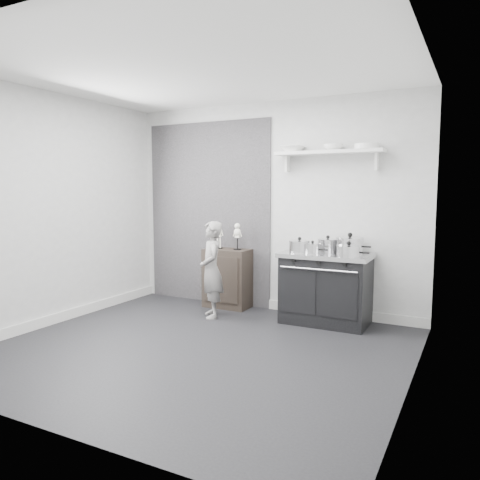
# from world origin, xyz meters

# --- Properties ---
(ground) EXTENTS (4.00, 4.00, 0.00)m
(ground) POSITION_xyz_m (0.00, 0.00, 0.00)
(ground) COLOR black
(ground) RESTS_ON ground
(room_shell) EXTENTS (4.02, 3.62, 2.71)m
(room_shell) POSITION_xyz_m (-0.09, 0.15, 1.64)
(room_shell) COLOR #AFAFAD
(room_shell) RESTS_ON ground
(wall_shelf) EXTENTS (1.30, 0.26, 0.24)m
(wall_shelf) POSITION_xyz_m (0.80, 1.68, 2.01)
(wall_shelf) COLOR white
(wall_shelf) RESTS_ON room_shell
(stove) EXTENTS (1.05, 0.65, 0.84)m
(stove) POSITION_xyz_m (0.86, 1.48, 0.42)
(stove) COLOR black
(stove) RESTS_ON ground
(side_cabinet) EXTENTS (0.61, 0.35, 0.79)m
(side_cabinet) POSITION_xyz_m (-0.54, 1.61, 0.39)
(side_cabinet) COLOR black
(side_cabinet) RESTS_ON ground
(child) EXTENTS (0.49, 0.52, 1.19)m
(child) POSITION_xyz_m (-0.48, 1.08, 0.60)
(child) COLOR gray
(child) RESTS_ON ground
(pot_front_left) EXTENTS (0.33, 0.25, 0.19)m
(pot_front_left) POSITION_xyz_m (0.56, 1.36, 0.91)
(pot_front_left) COLOR silver
(pot_front_left) RESTS_ON stove
(pot_back_left) EXTENTS (0.34, 0.25, 0.19)m
(pot_back_left) POSITION_xyz_m (0.83, 1.62, 0.92)
(pot_back_left) COLOR silver
(pot_back_left) RESTS_ON stove
(pot_back_right) EXTENTS (0.41, 0.32, 0.24)m
(pot_back_right) POSITION_xyz_m (1.10, 1.59, 0.93)
(pot_back_right) COLOR silver
(pot_back_right) RESTS_ON stove
(pot_front_right) EXTENTS (0.36, 0.28, 0.17)m
(pot_front_right) POSITION_xyz_m (1.17, 1.28, 0.90)
(pot_front_right) COLOR silver
(pot_front_right) RESTS_ON stove
(pot_front_center) EXTENTS (0.28, 0.19, 0.15)m
(pot_front_center) POSITION_xyz_m (0.73, 1.35, 0.90)
(pot_front_center) COLOR silver
(pot_front_center) RESTS_ON stove
(skeleton_full) EXTENTS (0.11, 0.07, 0.41)m
(skeleton_full) POSITION_xyz_m (-0.67, 1.61, 0.99)
(skeleton_full) COLOR white
(skeleton_full) RESTS_ON side_cabinet
(skeleton_torso) EXTENTS (0.11, 0.07, 0.41)m
(skeleton_torso) POSITION_xyz_m (-0.39, 1.61, 0.99)
(skeleton_torso) COLOR white
(skeleton_torso) RESTS_ON side_cabinet
(bowl_large) EXTENTS (0.29, 0.29, 0.07)m
(bowl_large) POSITION_xyz_m (0.34, 1.67, 2.08)
(bowl_large) COLOR white
(bowl_large) RESTS_ON wall_shelf
(bowl_small) EXTENTS (0.22, 0.22, 0.07)m
(bowl_small) POSITION_xyz_m (0.85, 1.67, 2.08)
(bowl_small) COLOR white
(bowl_small) RESTS_ON wall_shelf
(plate_stack) EXTENTS (0.28, 0.28, 0.06)m
(plate_stack) POSITION_xyz_m (1.25, 1.67, 2.07)
(plate_stack) COLOR white
(plate_stack) RESTS_ON wall_shelf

